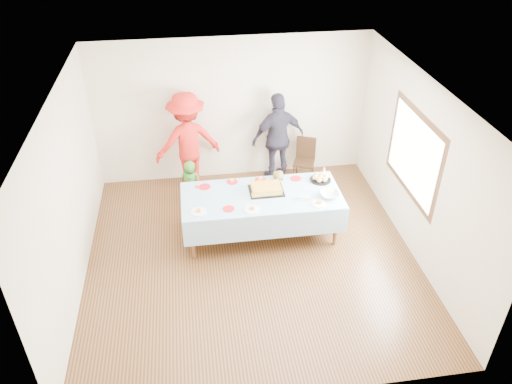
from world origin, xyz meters
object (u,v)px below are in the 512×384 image
dining_chair (305,157)px  adult_left (188,141)px  birthday_cake (266,189)px  party_table (262,198)px

dining_chair → adult_left: (-2.16, 0.09, 0.45)m
birthday_cake → adult_left: (-1.18, 1.60, 0.10)m
party_table → dining_chair: dining_chair is taller
adult_left → dining_chair: bearing=164.4°
birthday_cake → adult_left: bearing=126.3°
adult_left → birthday_cake: bearing=113.1°
party_table → birthday_cake: birthday_cake is taller
birthday_cake → party_table: bearing=-132.7°
birthday_cake → dining_chair: bearing=56.7°
dining_chair → adult_left: size_ratio=0.46×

